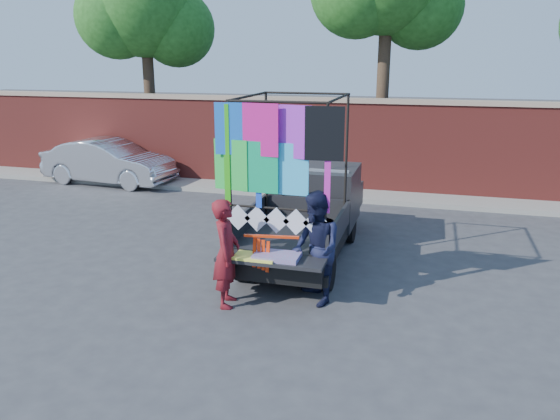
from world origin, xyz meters
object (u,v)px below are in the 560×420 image
(woman, at_px, (226,253))
(man, at_px, (316,248))
(pickup_truck, at_px, (310,210))
(sedan, at_px, (109,162))

(woman, xyz_separation_m, man, (1.30, 0.45, 0.04))
(pickup_truck, distance_m, woman, 2.99)
(woman, distance_m, man, 1.37)
(sedan, bearing_deg, man, -124.93)
(sedan, relative_size, man, 2.27)
(sedan, xyz_separation_m, man, (7.70, -6.43, 0.22))
(pickup_truck, xyz_separation_m, man, (0.64, -2.46, 0.11))
(pickup_truck, bearing_deg, man, -75.42)
(pickup_truck, distance_m, man, 2.55)
(sedan, height_order, man, man)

